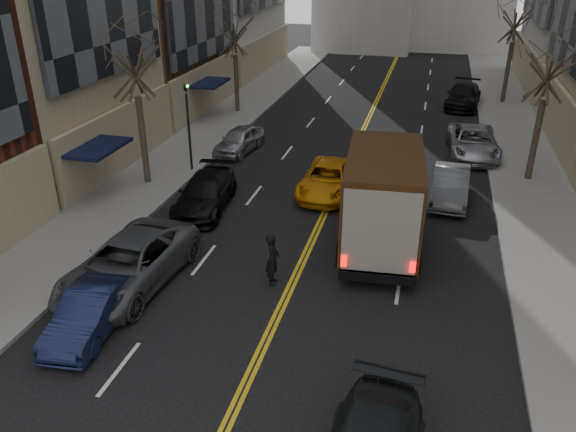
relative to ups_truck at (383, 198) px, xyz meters
The scene contains 17 objects.
sidewalk_left 15.52m from the ups_truck, 138.45° to the left, with size 4.00×66.00×0.15m, color slate.
sidewalk_right 12.24m from the ups_truck, 57.67° to the left, with size 4.00×66.00×0.15m, color slate.
tree_lf_mid 12.67m from the ups_truck, 164.13° to the left, with size 3.20×3.20×8.91m.
tree_lf_far 20.21m from the ups_truck, 124.94° to the left, with size 3.20×3.20×8.12m.
tree_rt_mid 11.17m from the ups_truck, 52.68° to the left, with size 3.20×3.20×8.32m.
tree_rt_far 24.53m from the ups_truck, 74.89° to the left, with size 3.20×3.20×9.11m.
traffic_signal 11.25m from the ups_truck, 152.28° to the left, with size 0.29×0.26×4.70m.
ups_truck is the anchor object (origin of this frame).
taxi 5.36m from the ups_truck, 122.88° to the left, with size 2.25×4.88×1.36m, color orange.
pedestrian 4.94m from the ups_truck, 131.02° to the right, with size 0.68×0.44×1.86m, color black.
parked_lf_b 10.73m from the ups_truck, 135.75° to the right, with size 1.39×4.00×1.32m, color #101632.
parked_lf_c 9.27m from the ups_truck, 147.54° to the right, with size 2.70×5.87×1.63m, color #494B50.
parked_lf_d 7.85m from the ups_truck, 169.78° to the left, with size 1.98×4.88×1.41m, color black.
parked_lf_e 12.30m from the ups_truck, 134.73° to the left, with size 1.60×3.97×1.35m, color #A3A4AA.
parked_rt_a 5.67m from the ups_truck, 62.42° to the left, with size 1.52×4.37×1.44m, color #55585D.
parked_rt_b 12.01m from the ups_truck, 71.63° to the left, with size 2.50×5.41×1.50m, color #A4A6AB.
parked_rt_c 22.05m from the ups_truck, 80.91° to the left, with size 2.18×5.35×1.55m, color black.
Camera 1 is at (3.88, -2.31, 10.33)m, focal length 35.00 mm.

